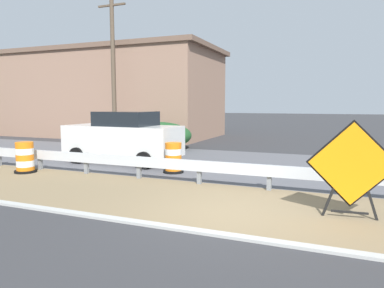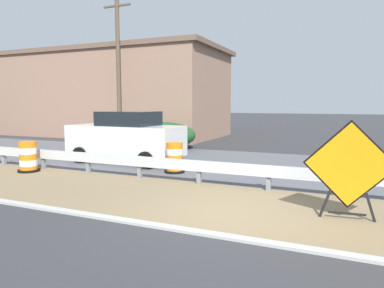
{
  "view_description": "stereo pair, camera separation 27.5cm",
  "coord_description": "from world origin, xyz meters",
  "px_view_note": "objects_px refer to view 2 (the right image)",
  "views": [
    {
      "loc": [
        -7.11,
        -2.0,
        2.35
      ],
      "look_at": [
        2.59,
        1.93,
        1.15
      ],
      "focal_mm": 32.96,
      "sensor_mm": 36.0,
      "label": 1
    },
    {
      "loc": [
        -7.0,
        -2.26,
        2.35
      ],
      "look_at": [
        2.59,
        1.93,
        1.15
      ],
      "focal_mm": 32.96,
      "sensor_mm": 36.0,
      "label": 2
    }
  ],
  "objects_px": {
    "warning_sign_diamond": "(349,168)",
    "car_lead_near_lane": "(126,137)",
    "traffic_barrel_close": "(28,158)",
    "utility_pole_near": "(118,69)",
    "traffic_barrel_nearest": "(174,159)"
  },
  "relations": [
    {
      "from": "warning_sign_diamond",
      "to": "car_lead_near_lane",
      "type": "height_order",
      "value": "car_lead_near_lane"
    },
    {
      "from": "warning_sign_diamond",
      "to": "car_lead_near_lane",
      "type": "bearing_deg",
      "value": -121.96
    },
    {
      "from": "traffic_barrel_close",
      "to": "utility_pole_near",
      "type": "bearing_deg",
      "value": 15.02
    },
    {
      "from": "traffic_barrel_nearest",
      "to": "car_lead_near_lane",
      "type": "distance_m",
      "value": 2.99
    },
    {
      "from": "car_lead_near_lane",
      "to": "utility_pole_near",
      "type": "xyz_separation_m",
      "value": [
        5.75,
        4.35,
        3.36
      ]
    },
    {
      "from": "traffic_barrel_close",
      "to": "car_lead_near_lane",
      "type": "height_order",
      "value": "car_lead_near_lane"
    },
    {
      "from": "traffic_barrel_close",
      "to": "utility_pole_near",
      "type": "height_order",
      "value": "utility_pole_near"
    },
    {
      "from": "traffic_barrel_nearest",
      "to": "utility_pole_near",
      "type": "height_order",
      "value": "utility_pole_near"
    },
    {
      "from": "warning_sign_diamond",
      "to": "traffic_barrel_close",
      "type": "height_order",
      "value": "warning_sign_diamond"
    },
    {
      "from": "warning_sign_diamond",
      "to": "utility_pole_near",
      "type": "relative_size",
      "value": 0.24
    },
    {
      "from": "traffic_barrel_nearest",
      "to": "traffic_barrel_close",
      "type": "height_order",
      "value": "traffic_barrel_close"
    },
    {
      "from": "traffic_barrel_nearest",
      "to": "car_lead_near_lane",
      "type": "relative_size",
      "value": 0.22
    },
    {
      "from": "utility_pole_near",
      "to": "traffic_barrel_nearest",
      "type": "bearing_deg",
      "value": -134.18
    },
    {
      "from": "warning_sign_diamond",
      "to": "car_lead_near_lane",
      "type": "relative_size",
      "value": 0.43
    },
    {
      "from": "traffic_barrel_close",
      "to": "car_lead_near_lane",
      "type": "xyz_separation_m",
      "value": [
        3.01,
        -2.0,
        0.55
      ]
    }
  ]
}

